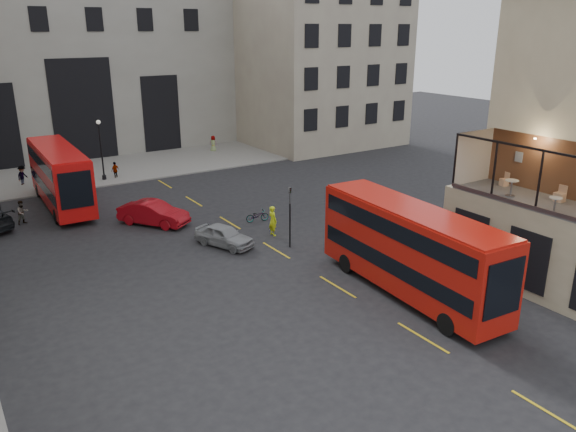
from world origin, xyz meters
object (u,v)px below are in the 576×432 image
bicycle (257,216)px  cafe_chair_b (560,197)px  cafe_table_mid (555,202)px  cafe_chair_c (559,196)px  cyclist (273,221)px  pedestrian_b (22,176)px  pedestrian_d (213,144)px  bus_near (410,247)px  cafe_chair_d (504,182)px  traffic_light_near (290,210)px  bus_far (60,174)px  street_lamp_b (102,154)px  car_a (224,236)px  pedestrian_a (22,212)px  car_b (153,213)px  cafe_table_far (512,185)px  pedestrian_c (115,170)px

bicycle → cafe_chair_b: 19.16m
cafe_table_mid → cafe_chair_c: 2.14m
cyclist → pedestrian_b: cyclist is taller
pedestrian_d → cafe_table_mid: (-1.95, -40.36, 4.21)m
bus_near → cafe_chair_d: (6.88, 0.01, 2.28)m
bus_near → pedestrian_b: bus_near is taller
traffic_light_near → pedestrian_b: 26.60m
bus_far → pedestrian_b: bearing=100.9°
street_lamp_b → cyclist: 20.37m
car_a → pedestrian_a: bearing=108.6°
bicycle → bus_far: bearing=55.1°
car_b → cafe_chair_b: cafe_chair_b is taller
traffic_light_near → street_lamp_b: (-5.00, 22.00, -0.03)m
bus_near → cafe_chair_b: bearing=-26.7°
street_lamp_b → cafe_table_far: 34.18m
pedestrian_a → pedestrian_d: (21.25, 14.07, 0.05)m
pedestrian_a → cafe_chair_d: cafe_chair_d is taller
pedestrian_c → cafe_chair_c: size_ratio=1.93×
car_b → cafe_chair_c: bearing=-91.7°
bicycle → pedestrian_d: size_ratio=0.92×
cafe_table_mid → cafe_chair_d: 4.66m
pedestrian_b → cafe_table_mid: cafe_table_mid is taller
bus_far → car_b: bus_far is taller
bus_far → car_a: size_ratio=2.88×
traffic_light_near → cafe_table_far: bearing=-54.5°
cyclist → cafe_chair_b: cafe_chair_b is taller
street_lamp_b → cafe_chair_c: size_ratio=6.75×
car_b → cafe_chair_d: 22.33m
bus_far → pedestrian_b: 8.16m
cafe_table_mid → cafe_chair_d: bearing=64.8°
traffic_light_near → pedestrian_a: 18.81m
bus_far → car_b: bearing=-61.0°
bus_near → cafe_table_far: (5.53, -1.38, 2.61)m
traffic_light_near → cyclist: bearing=84.4°
bus_far → traffic_light_near: bearing=-59.1°
cyclist → cafe_chair_c: size_ratio=2.50×
cafe_table_mid → cafe_chair_c: cafe_chair_c is taller
bus_far → pedestrian_c: (5.77, 5.93, -1.76)m
cyclist → traffic_light_near: bearing=173.0°
pedestrian_b → cafe_table_far: size_ratio=2.09×
car_b → street_lamp_b: bearing=52.1°
cafe_chair_b → cafe_chair_d: bearing=87.0°
car_b → pedestrian_b: pedestrian_b is taller
traffic_light_near → cyclist: size_ratio=1.93×
bus_far → cafe_table_far: cafe_table_far is taller
pedestrian_a → pedestrian_d: bearing=13.8°
traffic_light_near → cafe_chair_d: 12.16m
pedestrian_a → cafe_table_mid: size_ratio=2.27×
cafe_table_far → cafe_chair_b: 2.32m
bicycle → street_lamp_b: bearing=30.4°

